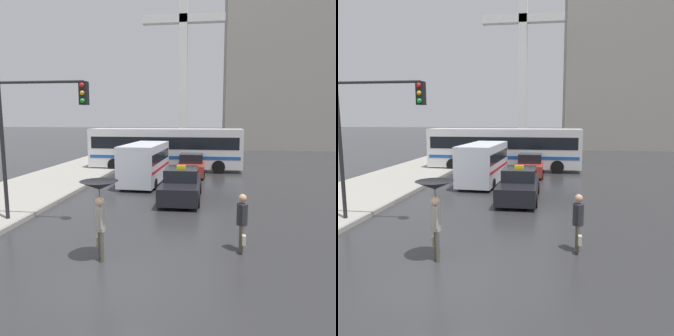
# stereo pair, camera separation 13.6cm
# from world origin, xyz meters

# --- Properties ---
(ground_plane) EXTENTS (300.00, 300.00, 0.00)m
(ground_plane) POSITION_xyz_m (0.00, 0.00, 0.00)
(ground_plane) COLOR #2D2D30
(taxi) EXTENTS (1.91, 4.54, 1.69)m
(taxi) POSITION_xyz_m (1.12, 8.47, 0.70)
(taxi) COLOR black
(taxi) RESTS_ON ground_plane
(sedan_red) EXTENTS (1.91, 4.22, 1.52)m
(sedan_red) POSITION_xyz_m (1.23, 15.57, 0.68)
(sedan_red) COLOR #A52D23
(sedan_red) RESTS_ON ground_plane
(ambulance_van) EXTENTS (2.29, 5.50, 2.44)m
(ambulance_van) POSITION_xyz_m (-1.42, 12.18, 1.36)
(ambulance_van) COLOR silver
(ambulance_van) RESTS_ON ground_plane
(city_bus) EXTENTS (11.69, 2.87, 3.19)m
(city_bus) POSITION_xyz_m (-0.90, 17.78, 1.77)
(city_bus) COLOR silver
(city_bus) RESTS_ON ground_plane
(pedestrian_with_umbrella) EXTENTS (1.04, 1.04, 2.26)m
(pedestrian_with_umbrella) POSITION_xyz_m (-0.50, 1.10, 1.84)
(pedestrian_with_umbrella) COLOR #4C473D
(pedestrian_with_umbrella) RESTS_ON ground_plane
(pedestrian_man) EXTENTS (0.33, 0.61, 1.74)m
(pedestrian_man) POSITION_xyz_m (3.44, 2.26, 1.01)
(pedestrian_man) COLOR #4C473D
(pedestrian_man) RESTS_ON ground_plane
(traffic_light) EXTENTS (3.40, 0.38, 5.51)m
(traffic_light) POSITION_xyz_m (-3.77, 3.90, 3.83)
(traffic_light) COLOR black
(traffic_light) RESTS_ON ground_plane
(building_tower_near) EXTENTS (14.00, 8.59, 31.00)m
(building_tower_near) POSITION_xyz_m (11.39, 38.93, 15.50)
(building_tower_near) COLOR gray
(building_tower_near) RESTS_ON ground_plane
(building_tower_far) EXTENTS (11.47, 12.76, 36.34)m
(building_tower_far) POSITION_xyz_m (23.60, 55.06, 18.17)
(building_tower_far) COLOR gray
(building_tower_far) RESTS_ON ground_plane
(monument_cross) EXTENTS (9.06, 0.90, 20.60)m
(monument_cross) POSITION_xyz_m (-0.59, 30.58, 11.68)
(monument_cross) COLOR white
(monument_cross) RESTS_ON ground_plane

